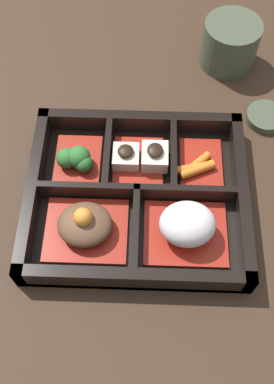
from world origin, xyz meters
TOP-DOWN VIEW (x-y plane):
  - ground_plane at (0.00, 0.00)m, footprint 3.00×3.00m
  - bento_base at (0.00, 0.00)m, footprint 0.27×0.24m
  - bento_rim at (-0.00, -0.00)m, footprint 0.27×0.24m
  - bowl_rice at (-0.06, 0.05)m, footprint 0.10×0.09m
  - bowl_stew at (0.06, 0.05)m, footprint 0.10×0.09m
  - bowl_carrots at (-0.08, -0.05)m, footprint 0.07×0.08m
  - bowl_tofu at (-0.00, -0.05)m, footprint 0.07×0.08m
  - bowl_greens at (0.08, -0.05)m, footprint 0.06×0.08m
  - tea_cup at (-0.13, -0.25)m, footprint 0.08×0.08m
  - sauce_dish at (-0.18, -0.14)m, footprint 0.06×0.06m

SIDE VIEW (x-z plane):
  - ground_plane at x=0.00m, z-range 0.00..0.00m
  - bento_base at x=0.00m, z-range 0.00..0.01m
  - sauce_dish at x=-0.18m, z-range 0.00..0.01m
  - bowl_carrots at x=-0.08m, z-range 0.01..0.02m
  - bento_rim at x=0.00m, z-range 0.00..0.04m
  - bowl_tofu at x=0.00m, z-range 0.01..0.04m
  - bowl_greens at x=0.08m, z-range 0.01..0.04m
  - bowl_stew at x=0.06m, z-range 0.00..0.05m
  - bowl_rice at x=-0.06m, z-range 0.01..0.06m
  - tea_cup at x=-0.13m, z-range 0.00..0.07m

